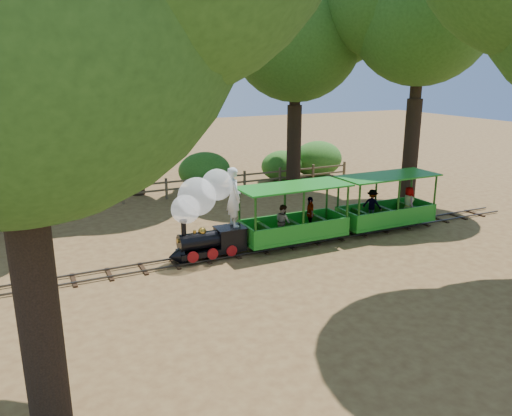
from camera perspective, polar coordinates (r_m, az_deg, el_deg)
name	(u,v)px	position (r m, az deg, el deg)	size (l,w,h in m)	color
ground	(261,250)	(16.86, 0.61, -4.78)	(90.00, 90.00, 0.00)	olive
track	(261,248)	(16.83, 0.61, -4.57)	(22.00, 1.00, 0.10)	#3F3D3A
locomotive	(206,208)	(15.71, -5.69, 0.02)	(2.54, 1.20, 2.95)	black
carriage_front	(294,222)	(17.14, 4.37, -1.62)	(3.84, 1.57, 1.99)	#1D891F
carriage_rear	(387,208)	(19.41, 14.70, -0.02)	(3.84, 1.57, 1.99)	#1D891F
oak_nc	(125,8)	(24.42, -14.76, 21.24)	(8.68, 7.63, 11.59)	#2D2116
oak_ne	(295,26)	(25.15, 4.46, 20.03)	(8.05, 7.09, 10.74)	#2D2116
oak_e	(421,5)	(23.64, 18.35, 21.17)	(7.64, 6.72, 11.23)	#2D2116
fence	(187,185)	(23.84, -7.90, 2.62)	(18.10, 0.10, 1.00)	brown
shrub_west	(2,190)	(24.02, -27.05, 1.88)	(2.54, 1.96, 1.76)	#2D6B1E
shrub_mid_w	(204,170)	(25.40, -5.91, 4.30)	(2.69, 2.07, 1.86)	#2D6B1E
shrub_mid_e	(282,166)	(27.21, 2.99, 4.87)	(2.36, 1.81, 1.63)	#2D6B1E
shrub_east	(317,159)	(28.31, 7.04, 5.58)	(2.91, 2.24, 2.01)	#2D6B1E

